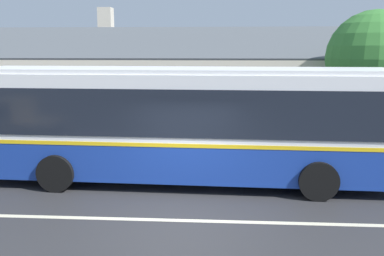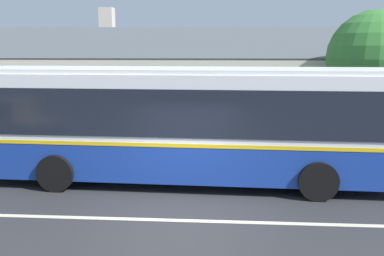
{
  "view_description": "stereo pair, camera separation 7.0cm",
  "coord_description": "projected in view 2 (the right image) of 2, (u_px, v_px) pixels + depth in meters",
  "views": [
    {
      "loc": [
        0.86,
        -8.91,
        3.77
      ],
      "look_at": [
        0.03,
        3.75,
        1.39
      ],
      "focal_mm": 40.0,
      "sensor_mm": 36.0,
      "label": 1
    },
    {
      "loc": [
        0.93,
        -8.9,
        3.77
      ],
      "look_at": [
        0.03,
        3.75,
        1.39
      ],
      "focal_mm": 40.0,
      "sensor_mm": 36.0,
      "label": 2
    }
  ],
  "objects": [
    {
      "name": "ground_plane",
      "position": [
        179.0,
        220.0,
        9.49
      ],
      "size": [
        300.0,
        300.0,
        0.0
      ],
      "primitive_type": "plane",
      "color": "#2D2D30"
    },
    {
      "name": "sidewalk_far",
      "position": [
        196.0,
        152.0,
        15.35
      ],
      "size": [
        60.0,
        3.0,
        0.15
      ],
      "primitive_type": "cube",
      "color": "#ADAAA3",
      "rests_on": "ground"
    },
    {
      "name": "lane_divider_stripe",
      "position": [
        179.0,
        220.0,
        9.48
      ],
      "size": [
        60.0,
        0.16,
        0.01
      ],
      "primitive_type": "cube",
      "color": "beige",
      "rests_on": "ground"
    },
    {
      "name": "community_building",
      "position": [
        252.0,
        89.0,
        21.45
      ],
      "size": [
        27.96,
        8.75,
        5.83
      ],
      "color": "beige",
      "rests_on": "ground"
    },
    {
      "name": "transit_bus",
      "position": [
        182.0,
        122.0,
        12.03
      ],
      "size": [
        11.82,
        3.05,
        3.22
      ],
      "color": "navy",
      "rests_on": "ground"
    },
    {
      "name": "street_tree_primary",
      "position": [
        379.0,
        62.0,
        15.28
      ],
      "size": [
        3.58,
        3.42,
        5.12
      ],
      "color": "#4C3828",
      "rests_on": "ground"
    }
  ]
}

